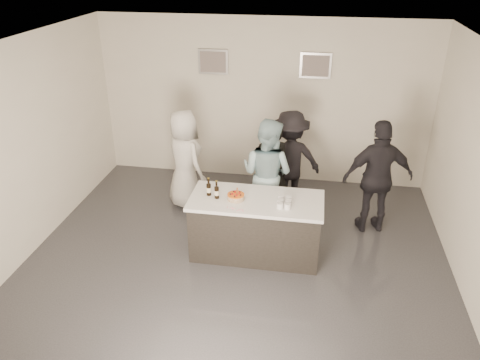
{
  "coord_description": "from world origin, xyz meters",
  "views": [
    {
      "loc": [
        0.96,
        -5.18,
        4.06
      ],
      "look_at": [
        0.0,
        0.5,
        1.15
      ],
      "focal_mm": 35.0,
      "sensor_mm": 36.0,
      "label": 1
    }
  ],
  "objects_px": {
    "person_main_black": "(270,172)",
    "person_guest_right": "(378,178)",
    "bar_counter": "(256,226)",
    "beer_bottle_a": "(209,187)",
    "person_guest_left": "(185,160)",
    "person_main_blue": "(267,173)",
    "person_guest_back": "(290,160)",
    "cake": "(236,197)",
    "beer_bottle_b": "(217,190)"
  },
  "relations": [
    {
      "from": "beer_bottle_a",
      "to": "person_main_black",
      "type": "xyz_separation_m",
      "value": [
        0.76,
        0.97,
        -0.18
      ]
    },
    {
      "from": "person_main_black",
      "to": "person_guest_left",
      "type": "xyz_separation_m",
      "value": [
        -1.45,
        0.24,
        0.0
      ]
    },
    {
      "from": "beer_bottle_b",
      "to": "person_guest_left",
      "type": "distance_m",
      "value": 1.54
    },
    {
      "from": "person_guest_right",
      "to": "person_guest_back",
      "type": "bearing_deg",
      "value": -34.26
    },
    {
      "from": "bar_counter",
      "to": "cake",
      "type": "bearing_deg",
      "value": -168.44
    },
    {
      "from": "bar_counter",
      "to": "person_main_black",
      "type": "bearing_deg",
      "value": 85.19
    },
    {
      "from": "beer_bottle_a",
      "to": "person_main_black",
      "type": "height_order",
      "value": "person_main_black"
    },
    {
      "from": "person_main_black",
      "to": "person_guest_back",
      "type": "relative_size",
      "value": 1.0
    },
    {
      "from": "cake",
      "to": "person_guest_back",
      "type": "relative_size",
      "value": 0.14
    },
    {
      "from": "person_guest_left",
      "to": "person_guest_right",
      "type": "distance_m",
      "value": 3.11
    },
    {
      "from": "person_guest_right",
      "to": "person_main_black",
      "type": "bearing_deg",
      "value": -13.44
    },
    {
      "from": "bar_counter",
      "to": "beer_bottle_a",
      "type": "height_order",
      "value": "beer_bottle_a"
    },
    {
      "from": "person_main_black",
      "to": "person_guest_back",
      "type": "distance_m",
      "value": 0.59
    },
    {
      "from": "beer_bottle_b",
      "to": "person_main_blue",
      "type": "xyz_separation_m",
      "value": [
        0.6,
        0.92,
        -0.14
      ]
    },
    {
      "from": "beer_bottle_b",
      "to": "person_guest_right",
      "type": "relative_size",
      "value": 0.14
    },
    {
      "from": "beer_bottle_a",
      "to": "person_guest_back",
      "type": "distance_m",
      "value": 1.82
    },
    {
      "from": "person_guest_left",
      "to": "person_guest_right",
      "type": "xyz_separation_m",
      "value": [
        3.1,
        -0.27,
        0.05
      ]
    },
    {
      "from": "person_main_black",
      "to": "person_main_blue",
      "type": "relative_size",
      "value": 0.96
    },
    {
      "from": "person_main_black",
      "to": "person_guest_left",
      "type": "height_order",
      "value": "person_guest_left"
    },
    {
      "from": "bar_counter",
      "to": "beer_bottle_a",
      "type": "distance_m",
      "value": 0.89
    },
    {
      "from": "bar_counter",
      "to": "person_guest_left",
      "type": "distance_m",
      "value": 1.88
    },
    {
      "from": "person_guest_right",
      "to": "person_guest_left",
      "type": "bearing_deg",
      "value": -17.56
    },
    {
      "from": "person_main_blue",
      "to": "person_guest_back",
      "type": "height_order",
      "value": "person_main_blue"
    },
    {
      "from": "person_main_black",
      "to": "person_guest_back",
      "type": "xyz_separation_m",
      "value": [
        0.27,
        0.52,
        -0.0
      ]
    },
    {
      "from": "bar_counter",
      "to": "person_guest_right",
      "type": "relative_size",
      "value": 1.02
    },
    {
      "from": "person_main_blue",
      "to": "beer_bottle_a",
      "type": "bearing_deg",
      "value": 73.3
    },
    {
      "from": "beer_bottle_a",
      "to": "person_guest_right",
      "type": "relative_size",
      "value": 0.14
    },
    {
      "from": "beer_bottle_b",
      "to": "person_guest_left",
      "type": "height_order",
      "value": "person_guest_left"
    },
    {
      "from": "cake",
      "to": "person_main_black",
      "type": "distance_m",
      "value": 1.1
    },
    {
      "from": "person_main_blue",
      "to": "person_guest_back",
      "type": "xyz_separation_m",
      "value": [
        0.3,
        0.65,
        -0.04
      ]
    },
    {
      "from": "bar_counter",
      "to": "person_guest_back",
      "type": "relative_size",
      "value": 1.09
    },
    {
      "from": "person_guest_left",
      "to": "beer_bottle_b",
      "type": "bearing_deg",
      "value": 163.23
    },
    {
      "from": "person_main_blue",
      "to": "person_guest_left",
      "type": "xyz_separation_m",
      "value": [
        -1.42,
        0.37,
        -0.04
      ]
    },
    {
      "from": "bar_counter",
      "to": "person_guest_right",
      "type": "xyz_separation_m",
      "value": [
        1.73,
        0.95,
        0.46
      ]
    },
    {
      "from": "cake",
      "to": "person_guest_right",
      "type": "xyz_separation_m",
      "value": [
        2.01,
        1.01,
        -0.03
      ]
    },
    {
      "from": "person_guest_left",
      "to": "bar_counter",
      "type": "bearing_deg",
      "value": 178.93
    },
    {
      "from": "bar_counter",
      "to": "person_guest_left",
      "type": "bearing_deg",
      "value": 138.33
    },
    {
      "from": "person_main_black",
      "to": "person_guest_right",
      "type": "bearing_deg",
      "value": 158.11
    },
    {
      "from": "bar_counter",
      "to": "person_guest_back",
      "type": "height_order",
      "value": "person_guest_back"
    },
    {
      "from": "person_guest_back",
      "to": "person_guest_right",
      "type": "bearing_deg",
      "value": 135.79
    },
    {
      "from": "person_main_black",
      "to": "person_guest_right",
      "type": "height_order",
      "value": "person_guest_right"
    },
    {
      "from": "person_main_blue",
      "to": "person_guest_right",
      "type": "relative_size",
      "value": 0.98
    },
    {
      "from": "beer_bottle_b",
      "to": "cake",
      "type": "bearing_deg",
      "value": 1.59
    },
    {
      "from": "person_main_blue",
      "to": "person_guest_left",
      "type": "distance_m",
      "value": 1.47
    },
    {
      "from": "bar_counter",
      "to": "cake",
      "type": "xyz_separation_m",
      "value": [
        -0.28,
        -0.06,
        0.49
      ]
    },
    {
      "from": "person_main_blue",
      "to": "person_guest_back",
      "type": "distance_m",
      "value": 0.72
    },
    {
      "from": "person_guest_left",
      "to": "beer_bottle_a",
      "type": "bearing_deg",
      "value": 160.32
    },
    {
      "from": "bar_counter",
      "to": "person_main_blue",
      "type": "height_order",
      "value": "person_main_blue"
    },
    {
      "from": "bar_counter",
      "to": "beer_bottle_b",
      "type": "xyz_separation_m",
      "value": [
        -0.55,
        -0.06,
        0.58
      ]
    },
    {
      "from": "bar_counter",
      "to": "person_main_blue",
      "type": "relative_size",
      "value": 1.05
    }
  ]
}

